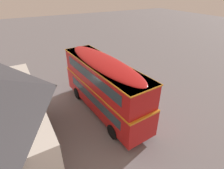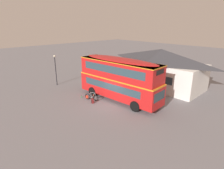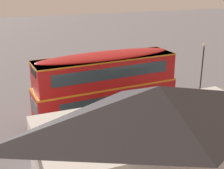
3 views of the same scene
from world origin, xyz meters
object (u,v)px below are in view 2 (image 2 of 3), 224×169
Objects in this scene: touring_bicycle at (91,97)px; double_decker_bus at (119,77)px; backpack_on_ground at (93,101)px; street_lamp at (55,66)px; water_bottle_green_metal at (82,97)px.

double_decker_bus is at bearing 48.16° from touring_bicycle.
backpack_on_ground is at bearing -114.96° from double_decker_bus.
water_bottle_green_metal is at bearing -2.13° from street_lamp.
backpack_on_ground is 2.13m from water_bottle_green_metal.
touring_bicycle reaches higher than water_bottle_green_metal.
double_decker_bus reaches higher than touring_bicycle.
water_bottle_green_metal is (-3.42, -2.75, -2.52)m from double_decker_bus.
street_lamp reaches higher than water_bottle_green_metal.
touring_bicycle reaches higher than backpack_on_ground.
touring_bicycle is 8.11m from street_lamp.
double_decker_bus is 19.18× the size of backpack_on_ground.
street_lamp is at bearing -178.86° from touring_bicycle.
double_decker_bus is 5.06m from water_bottle_green_metal.
backpack_on_ground reaches higher than water_bottle_green_metal.
water_bottle_green_metal is 6.95m from street_lamp.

